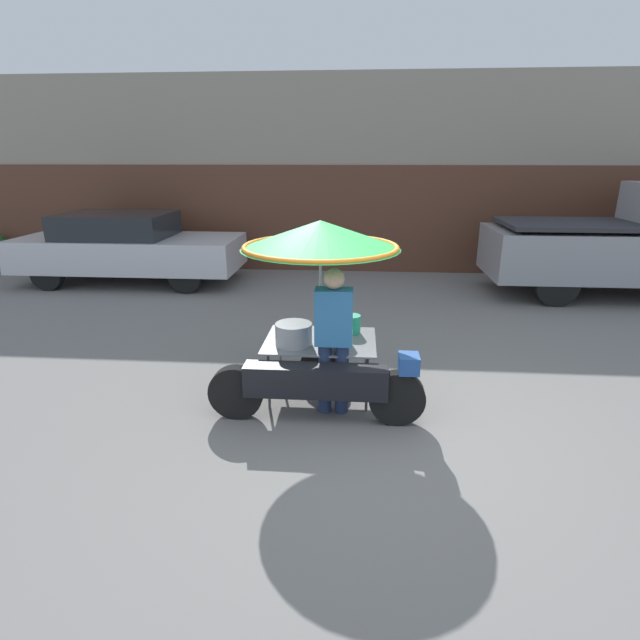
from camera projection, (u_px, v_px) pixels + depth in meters
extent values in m
plane|color=slate|center=(360.00, 427.00, 5.05)|extent=(36.00, 36.00, 0.00)
cube|color=gray|center=(363.00, 175.00, 12.12)|extent=(28.00, 2.00, 4.32)
cube|color=#563323|center=(362.00, 220.00, 11.44)|extent=(23.80, 0.06, 2.40)
cylinder|color=black|center=(397.00, 398.00, 5.03)|extent=(0.57, 0.14, 0.57)
cylinder|color=black|center=(236.00, 392.00, 5.15)|extent=(0.57, 0.14, 0.57)
cube|color=black|center=(316.00, 381.00, 5.04)|extent=(1.45, 0.24, 0.32)
cube|color=#234C93|center=(409.00, 364.00, 4.90)|extent=(0.20, 0.24, 0.18)
cylinder|color=black|center=(322.00, 363.00, 5.95)|extent=(0.51, 0.14, 0.51)
cylinder|color=#515156|center=(367.00, 384.00, 5.25)|extent=(0.03, 0.03, 0.63)
cylinder|color=#515156|center=(366.00, 356.00, 6.00)|extent=(0.03, 0.03, 0.63)
cylinder|color=#515156|center=(269.00, 381.00, 5.33)|extent=(0.03, 0.03, 0.63)
cylinder|color=#515156|center=(280.00, 353.00, 6.08)|extent=(0.03, 0.03, 0.63)
cube|color=gray|center=(320.00, 341.00, 5.56)|extent=(1.23, 0.94, 0.02)
cylinder|color=#B2B2B7|center=(320.00, 296.00, 5.40)|extent=(0.03, 0.03, 1.02)
cone|color=green|center=(320.00, 235.00, 5.19)|extent=(1.69, 1.69, 0.30)
torus|color=orange|center=(320.00, 247.00, 5.23)|extent=(1.65, 1.65, 0.05)
cylinder|color=#939399|center=(294.00, 334.00, 5.39)|extent=(0.40, 0.40, 0.24)
cylinder|color=silver|center=(339.00, 338.00, 5.38)|extent=(0.29, 0.29, 0.17)
cylinder|color=#1E936B|center=(351.00, 324.00, 5.74)|extent=(0.21, 0.21, 0.21)
cylinder|color=navy|center=(325.00, 378.00, 5.25)|extent=(0.14, 0.14, 0.77)
cylinder|color=navy|center=(342.00, 378.00, 5.23)|extent=(0.14, 0.14, 0.77)
cube|color=teal|center=(334.00, 317.00, 5.03)|extent=(0.38, 0.22, 0.58)
sphere|color=tan|center=(334.00, 279.00, 4.90)|extent=(0.21, 0.21, 0.21)
cylinder|color=black|center=(186.00, 277.00, 9.85)|extent=(0.63, 0.20, 0.63)
cylinder|color=black|center=(208.00, 261.00, 11.31)|extent=(0.63, 0.20, 0.63)
cylinder|color=black|center=(47.00, 275.00, 10.07)|extent=(0.63, 0.20, 0.63)
cylinder|color=black|center=(87.00, 259.00, 11.52)|extent=(0.63, 0.20, 0.63)
cube|color=silver|center=(131.00, 252.00, 10.58)|extent=(4.61, 1.81, 0.66)
cube|color=#1E2328|center=(117.00, 225.00, 10.42)|extent=(2.21, 1.59, 0.49)
cylinder|color=black|center=(556.00, 285.00, 9.00)|extent=(0.77, 0.24, 0.77)
cylinder|color=black|center=(530.00, 267.00, 10.44)|extent=(0.77, 0.24, 0.77)
cube|color=#939399|center=(632.00, 254.00, 9.46)|extent=(5.36, 1.79, 0.90)
cube|color=#2D2D33|center=(579.00, 224.00, 9.36)|extent=(2.79, 1.72, 0.08)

